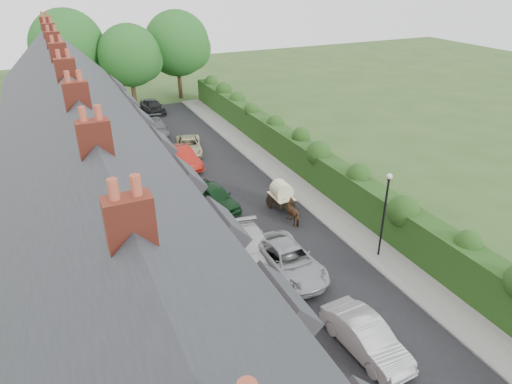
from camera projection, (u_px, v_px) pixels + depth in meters
ground at (374, 318)px, 21.41m from camera, size 140.00×140.00×0.00m
road at (263, 215)px, 30.15m from camera, size 6.00×58.00×0.02m
pavement_hedge_side at (316, 202)px, 31.67m from camera, size 2.20×58.00×0.12m
pavement_house_side at (208, 227)px, 28.69m from camera, size 1.70×58.00×0.12m
kerb_hedge_side at (303, 205)px, 31.27m from camera, size 0.18×58.00×0.13m
kerb_house_side at (220, 224)px, 28.99m from camera, size 0.18×58.00×0.13m
hedge at (340, 178)px, 31.65m from camera, size 2.10×58.00×2.85m
terrace_row at (91, 190)px, 23.45m from camera, size 9.05×40.50×11.50m
garden_wall_row at (198, 233)px, 27.32m from camera, size 0.35×40.35×1.10m
lamppost at (385, 205)px, 24.46m from camera, size 0.32×0.32×5.16m
tree_far_left at (133, 57)px, 50.40m from camera, size 7.14×6.80×9.29m
tree_far_right at (180, 45)px, 54.02m from camera, size 7.98×7.60×10.31m
tree_far_back at (72, 48)px, 50.21m from camera, size 8.40×8.00×10.82m
car_silver_a at (366, 337)px, 19.31m from camera, size 1.88×4.64×1.50m
car_silver_b at (289, 260)px, 24.31m from camera, size 2.61×5.45×1.50m
car_white at (254, 246)px, 25.67m from camera, size 2.47×4.82×1.34m
car_green at (215, 197)px, 30.85m from camera, size 2.64×4.88×1.58m
car_red at (182, 157)px, 37.11m from camera, size 2.33×5.00×1.59m
car_beige at (189, 146)px, 39.84m from camera, size 3.27×5.11×1.31m
car_grey at (156, 127)px, 44.21m from camera, size 2.54×5.09×1.42m
car_black at (153, 106)px, 50.59m from camera, size 2.31×4.62×1.51m
horse at (295, 212)px, 29.04m from camera, size 0.81×1.72×1.45m
horse_cart at (281, 194)px, 30.33m from camera, size 1.30×2.88×2.08m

